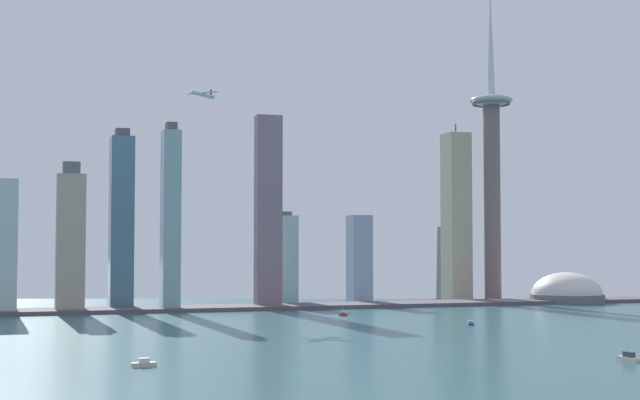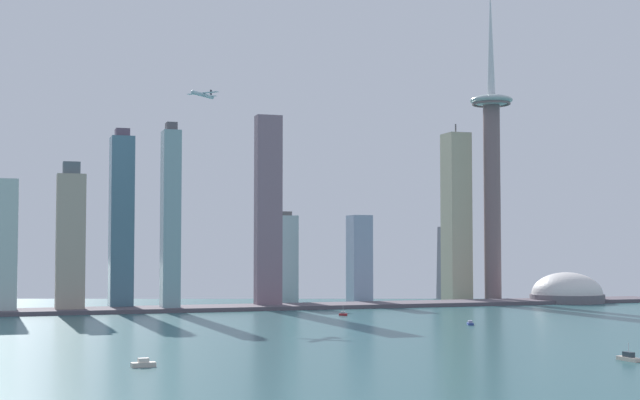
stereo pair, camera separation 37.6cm
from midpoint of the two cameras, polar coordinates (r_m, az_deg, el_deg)
The scene contains 17 objects.
waterfront_pier at distance 854.37m, azimuth -0.82°, elevation -6.63°, with size 753.93×51.40×3.53m, color #584F59.
observation_tower at distance 976.70m, azimuth 10.68°, elevation 2.48°, with size 44.65×44.65×334.15m.
stadium_dome at distance 970.95m, azimuth 15.16°, elevation -5.74°, with size 74.92×74.92×44.85m.
skyscraper_1 at distance 917.11m, azimuth -2.36°, elevation -3.69°, with size 26.38×26.91×92.14m.
skyscraper_2 at distance 818.80m, azimuth -18.99°, elevation -2.76°, with size 19.30×21.82×114.32m.
skyscraper_3 at distance 849.30m, azimuth -12.28°, elevation -1.32°, with size 20.67×28.00×164.37m.
skyscraper_4 at distance 1014.16m, azimuth 7.80°, elevation -3.84°, with size 18.85×20.54×84.04m.
skyscraper_5 at distance 920.77m, azimuth 2.49°, elevation -3.72°, with size 20.47×23.69×88.46m.
skyscraper_6 at distance 820.99m, azimuth -9.29°, elevation -1.18°, with size 15.56×22.47×167.50m.
skyscraper_7 at distance 852.43m, azimuth -3.24°, elevation -0.71°, with size 24.00×13.97×179.69m.
skyscraper_8 at distance 821.91m, azimuth -15.29°, elevation -2.48°, with size 24.26×26.39×130.59m.
skyscraper_9 at distance 979.41m, azimuth 8.51°, elevation -1.04°, with size 23.66×27.99×187.66m.
boat_0 at distance 761.19m, azimuth 1.47°, elevation -7.12°, with size 7.09×5.31×8.29m.
boat_2 at distance 487.73m, azimuth 18.72°, elevation -9.29°, with size 5.10×14.18×9.05m.
boat_4 at distance 447.13m, azimuth -10.93°, elevation -9.99°, with size 11.80×5.61×4.25m.
boat_5 at distance 680.62m, azimuth 9.37°, elevation -7.59°, with size 7.79×12.09×3.17m.
airplane at distance 883.22m, azimuth -7.34°, elevation 6.55°, with size 28.43×28.60×8.76m.
Camera 2 is at (-249.59, -272.73, 56.99)m, focal length 51.31 mm.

